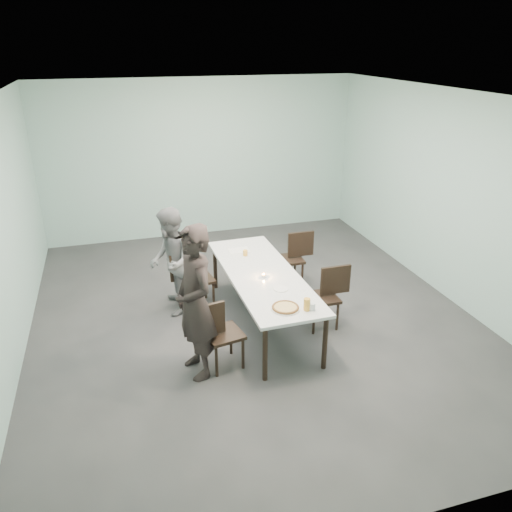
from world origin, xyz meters
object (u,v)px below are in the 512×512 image
object	(u,v)px
table	(262,277)
chair_near_right	(327,292)
pizza	(285,308)
chair_near_left	(217,330)
tealight	(264,276)
side_plate	(281,289)
amber_tumbler	(245,253)
chair_far_right	(294,255)
water_tumbler	(312,306)
diner_far	(171,262)
diner_near	(195,303)
chair_far_left	(192,276)
beer_glass	(307,304)

from	to	relation	value
table	chair_near_right	xyz separation A→B (m)	(0.82, -0.31, -0.19)
table	pizza	size ratio (longest dim) A/B	7.70
chair_near_left	tealight	xyz separation A→B (m)	(0.79, 0.71, 0.27)
side_plate	tealight	bearing A→B (deg)	104.86
pizza	amber_tumbler	world-z (taller)	amber_tumbler
pizza	amber_tumbler	distance (m)	1.63
chair_near_left	side_plate	distance (m)	0.98
chair_far_right	water_tumbler	distance (m)	2.20
diner_far	pizza	bearing A→B (deg)	37.58
pizza	tealight	xyz separation A→B (m)	(0.01, 0.87, 0.00)
chair_far_right	amber_tumbler	distance (m)	1.00
diner_near	chair_far_left	bearing A→B (deg)	159.50
tealight	side_plate	bearing A→B (deg)	-75.14
chair_far_right	side_plate	xyz separation A→B (m)	(-0.75, -1.51, 0.25)
diner_near	tealight	bearing A→B (deg)	112.79
chair_near_right	side_plate	size ratio (longest dim) A/B	4.83
water_tumbler	tealight	size ratio (longest dim) A/B	1.61
water_tumbler	diner_far	bearing A→B (deg)	127.79
chair_near_left	tealight	bearing A→B (deg)	30.97
pizza	water_tumbler	distance (m)	0.30
diner_far	tealight	distance (m)	1.37
chair_far_right	pizza	xyz separation A→B (m)	(-0.86, -2.00, 0.27)
table	chair_far_right	world-z (taller)	chair_far_right
table	tealight	size ratio (longest dim) A/B	46.73
beer_glass	diner_near	bearing A→B (deg)	169.33
diner_far	chair_near_right	bearing A→B (deg)	67.15
beer_glass	water_tumbler	distance (m)	0.07
table	chair_near_right	size ratio (longest dim) A/B	3.01
chair_near_left	amber_tumbler	bearing A→B (deg)	52.08
chair_near_right	pizza	bearing A→B (deg)	38.56
water_tumbler	diner_near	bearing A→B (deg)	169.42
chair_far_left	diner_near	distance (m)	1.63
chair_near_right	diner_far	xyz separation A→B (m)	(-1.94, 1.00, 0.27)
chair_far_right	beer_glass	world-z (taller)	beer_glass
diner_far	side_plate	size ratio (longest dim) A/B	8.54
chair_near_left	beer_glass	world-z (taller)	beer_glass
chair_far_left	tealight	world-z (taller)	chair_far_left
chair_far_right	beer_glass	size ratio (longest dim) A/B	5.80
chair_far_left	pizza	xyz separation A→B (m)	(0.80, -1.70, 0.27)
pizza	beer_glass	xyz separation A→B (m)	(0.22, -0.10, 0.06)
chair_near_right	pizza	size ratio (longest dim) A/B	2.56
pizza	chair_near_left	bearing A→B (deg)	168.31
pizza	side_plate	size ratio (longest dim) A/B	1.89
table	chair_far_left	bearing A→B (deg)	139.50
chair_far_left	diner_far	distance (m)	0.40
pizza	beer_glass	bearing A→B (deg)	-23.27
chair_far_left	beer_glass	world-z (taller)	beer_glass
table	water_tumbler	distance (m)	1.13
chair_near_right	pizza	xyz separation A→B (m)	(-0.84, -0.68, 0.27)
chair_near_right	diner_far	size ratio (longest dim) A/B	0.57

